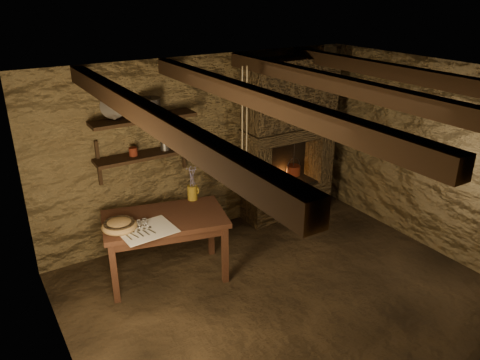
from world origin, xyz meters
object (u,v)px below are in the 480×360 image
work_table (166,245)px  wooden_bowl (119,226)px  iron_stockpot (150,108)px  red_pot (293,170)px  stoneware_jug (192,186)px

work_table → wooden_bowl: 0.66m
iron_stockpot → red_pot: (2.09, -0.12, -1.17)m
iron_stockpot → stoneware_jug: bearing=-54.2°
wooden_bowl → stoneware_jug: bearing=15.5°
iron_stockpot → wooden_bowl: bearing=-135.0°
work_table → stoneware_jug: 0.77m
work_table → iron_stockpot: size_ratio=5.86×
stoneware_jug → iron_stockpot: iron_stockpot is taller
wooden_bowl → red_pot: (2.79, 0.58, -0.12)m
stoneware_jug → red_pot: bearing=-13.0°
stoneware_jug → wooden_bowl: (-1.01, -0.28, -0.14)m
work_table → red_pot: (2.26, 0.55, 0.28)m
stoneware_jug → wooden_bowl: size_ratio=1.11×
red_pot → wooden_bowl: bearing=-168.2°
work_table → wooden_bowl: bearing=-163.1°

